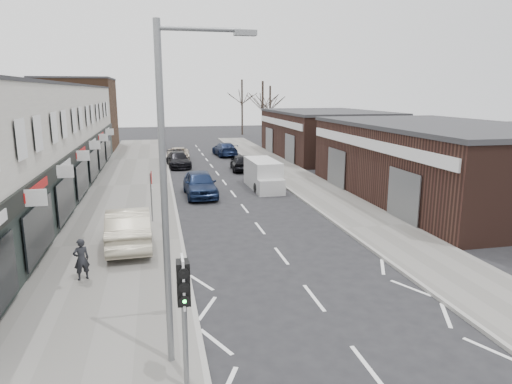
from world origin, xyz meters
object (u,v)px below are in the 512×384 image
traffic_light (184,293)px  parked_car_right_a (262,175)px  sedan_on_pavement (129,227)px  parked_car_right_c (225,149)px  street_lamp (171,181)px  parked_car_right_b (241,162)px  white_van (263,175)px  parked_car_left_b (178,160)px  warning_sign (151,181)px  parked_car_left_c (178,154)px  pedestrian (81,259)px  parked_car_left_a (200,184)px

traffic_light → parked_car_right_a: size_ratio=0.75×
sedan_on_pavement → parked_car_right_c: bearing=-109.4°
street_lamp → parked_car_right_b: bearing=76.4°
white_van → sedan_on_pavement: 13.92m
sedan_on_pavement → parked_car_left_b: bearing=-101.2°
sedan_on_pavement → parked_car_right_a: bearing=-128.1°
sedan_on_pavement → parked_car_right_a: (8.79, 12.43, -0.28)m
warning_sign → parked_car_right_c: bearing=73.2°
street_lamp → parked_car_right_c: size_ratio=1.65×
traffic_light → parked_car_left_b: traffic_light is taller
white_van → parked_car_right_c: (-0.16, 17.09, -0.23)m
street_lamp → parked_car_right_c: bearing=79.8°
parked_car_left_c → street_lamp: bearing=-90.4°
street_lamp → parked_car_left_c: (1.72, 34.45, -3.97)m
white_van → parked_car_right_b: (-0.16, 7.60, -0.23)m
pedestrian → parked_car_right_a: (10.22, 15.86, -0.19)m
street_lamp → parked_car_left_a: (2.33, 18.58, -3.80)m
white_van → parked_car_left_c: 15.20m
parked_car_left_c → warning_sign: bearing=-93.8°
street_lamp → parked_car_right_c: 38.05m
pedestrian → parked_car_right_c: (9.78, 31.54, -0.17)m
traffic_light → parked_car_left_b: 31.98m
parked_car_left_b → pedestrian: bearing=-104.7°
warning_sign → parked_car_left_c: size_ratio=0.58×
street_lamp → pedestrian: (-3.05, 5.70, -3.75)m
warning_sign → parked_car_left_a: 6.64m
white_van → parked_car_right_a: size_ratio=1.24×
traffic_light → parked_car_left_b: size_ratio=0.67×
street_lamp → parked_car_left_c: street_lamp is taller
parked_car_left_a → parked_car_left_c: size_ratio=1.04×
parked_car_left_b → parked_car_right_c: parked_car_right_c is taller
parked_car_right_b → warning_sign: bearing=68.3°
white_van → parked_car_left_c: (-5.16, 14.29, -0.29)m
street_lamp → traffic_light: bearing=-84.1°
parked_car_left_b → parked_car_right_c: bearing=47.4°
sedan_on_pavement → pedestrian: sedan_on_pavement is taller
parked_car_right_a → parked_car_right_c: (-0.44, 15.68, 0.03)m
parked_car_left_b → parked_car_left_a: bearing=-90.6°
sedan_on_pavement → traffic_light: bearing=96.8°
sedan_on_pavement → parked_car_right_b: size_ratio=1.23×
traffic_light → sedan_on_pavement: size_ratio=0.61×
white_van → pedestrian: (-9.94, -14.45, -0.07)m
parked_car_right_a → white_van: bearing=73.3°
pedestrian → traffic_light: bearing=90.9°
warning_sign → white_van: bearing=44.4°
traffic_light → parked_car_left_c: traffic_light is taller
white_van → pedestrian: size_ratio=3.40×
sedan_on_pavement → parked_car_left_a: (3.95, 9.44, -0.14)m
traffic_light → sedan_on_pavement: 10.61m
warning_sign → traffic_light: bearing=-86.9°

